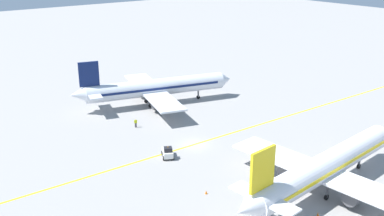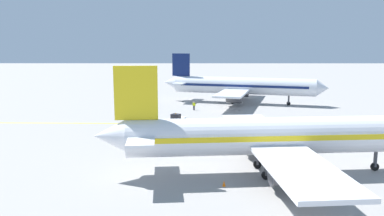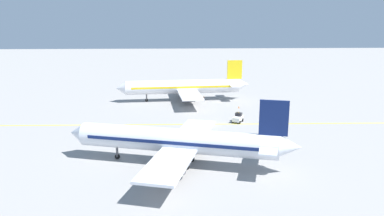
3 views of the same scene
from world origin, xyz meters
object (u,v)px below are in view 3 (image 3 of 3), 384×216
Objects in this scene: airplane_adjacent_stand at (184,87)px; ground_crew_worker at (237,139)px; traffic_cone_near_nose at (204,97)px; traffic_cone_mid_apron at (239,107)px; baggage_tug_white at (238,118)px; airplane_at_gate at (179,141)px.

ground_crew_worker is (-36.04, -8.18, -2.80)m from airplane_adjacent_stand.
airplane_adjacent_stand is at bearing 122.58° from traffic_cone_near_nose.
airplane_adjacent_stand is at bearing 54.94° from traffic_cone_mid_apron.
baggage_tug_white is at bearing -153.65° from airplane_adjacent_stand.
airplane_adjacent_stand is 10.60× the size of baggage_tug_white.
ground_crew_worker is (-14.26, 2.60, 0.01)m from baggage_tug_white.
baggage_tug_white is at bearing -10.34° from ground_crew_worker.
airplane_at_gate is 13.76m from ground_crew_worker.
ground_crew_worker is at bearing 169.56° from traffic_cone_mid_apron.
traffic_cone_mid_apron is (35.70, -15.07, -3.43)m from airplane_at_gate.
airplane_at_gate and airplane_adjacent_stand have the same top height.
baggage_tug_white is 6.10× the size of traffic_cone_near_nose.
traffic_cone_mid_apron is at bearing -10.44° from ground_crew_worker.
baggage_tug_white is 14.50m from ground_crew_worker.
traffic_cone_near_nose and traffic_cone_mid_apron have the same top height.
airplane_adjacent_stand is at bearing 12.80° from ground_crew_worker.
baggage_tug_white is 12.80m from traffic_cone_mid_apron.
ground_crew_worker reaches higher than traffic_cone_near_nose.
ground_crew_worker is at bearing -167.20° from airplane_adjacent_stand.
traffic_cone_near_nose is at bearing 31.04° from traffic_cone_mid_apron.
traffic_cone_mid_apron is at bearing -22.89° from airplane_at_gate.
airplane_at_gate is 38.90m from traffic_cone_mid_apron.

